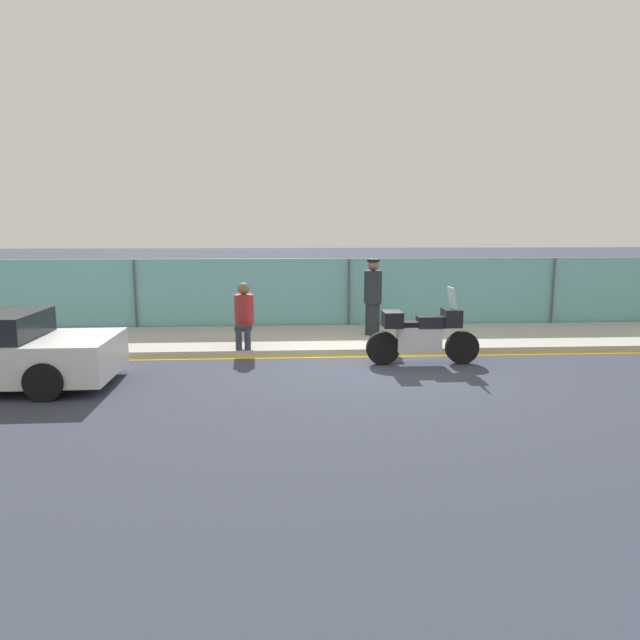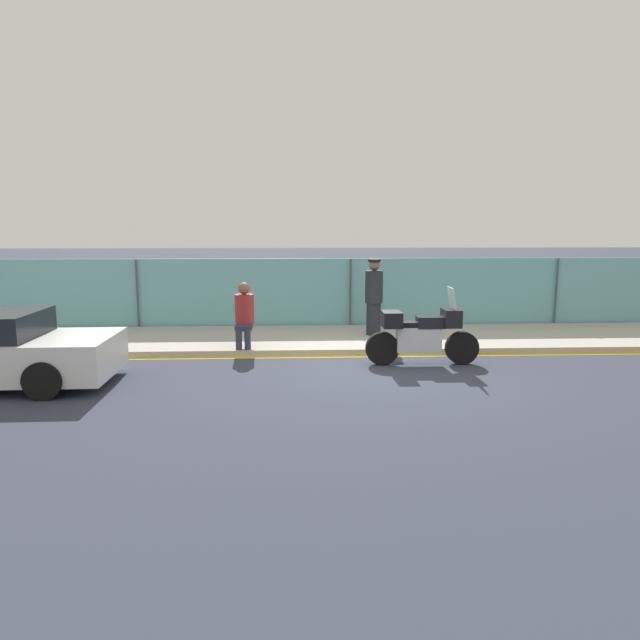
{
  "view_description": "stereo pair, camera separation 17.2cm",
  "coord_description": "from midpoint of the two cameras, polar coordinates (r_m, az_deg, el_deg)",
  "views": [
    {
      "loc": [
        -1.64,
        -10.29,
        2.65
      ],
      "look_at": [
        -0.92,
        1.37,
        0.72
      ],
      "focal_mm": 32.0,
      "sensor_mm": 36.0,
      "label": 1
    },
    {
      "loc": [
        -1.47,
        -10.3,
        2.65
      ],
      "look_at": [
        -0.92,
        1.37,
        0.72
      ],
      "focal_mm": 32.0,
      "sensor_mm": 36.0,
      "label": 2
    }
  ],
  "objects": [
    {
      "name": "sidewalk",
      "position": [
        13.33,
        4.04,
        -1.84
      ],
      "size": [
        40.12,
        3.0,
        0.12
      ],
      "color": "#ADA89E",
      "rests_on": "ground_plane"
    },
    {
      "name": "storefront_fence",
      "position": [
        14.76,
        3.35,
        2.62
      ],
      "size": [
        38.11,
        0.17,
        1.83
      ],
      "color": "#6BB2B7",
      "rests_on": "ground_plane"
    },
    {
      "name": "person_seated_on_curb",
      "position": [
        12.13,
        -7.19,
        0.86
      ],
      "size": [
        0.41,
        0.7,
        1.35
      ],
      "color": "#2D3342",
      "rests_on": "sidewalk"
    },
    {
      "name": "motorcycle",
      "position": [
        11.14,
        10.55,
        -1.35
      ],
      "size": [
        2.19,
        0.51,
        1.5
      ],
      "rotation": [
        0.0,
        0.0,
        -0.01
      ],
      "color": "black",
      "rests_on": "ground_plane"
    },
    {
      "name": "ground_plane",
      "position": [
        10.74,
        5.71,
        -4.95
      ],
      "size": [
        120.0,
        120.0,
        0.0
      ],
      "primitive_type": "plane",
      "color": "#333847"
    },
    {
      "name": "officer_standing",
      "position": [
        13.35,
        5.77,
        2.35
      ],
      "size": [
        0.41,
        0.41,
        1.77
      ],
      "color": "#1E2328",
      "rests_on": "sidewalk"
    },
    {
      "name": "curb_paint_stripe",
      "position": [
        11.8,
        4.94,
        -3.62
      ],
      "size": [
        40.12,
        0.18,
        0.01
      ],
      "color": "gold",
      "rests_on": "ground_plane"
    }
  ]
}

